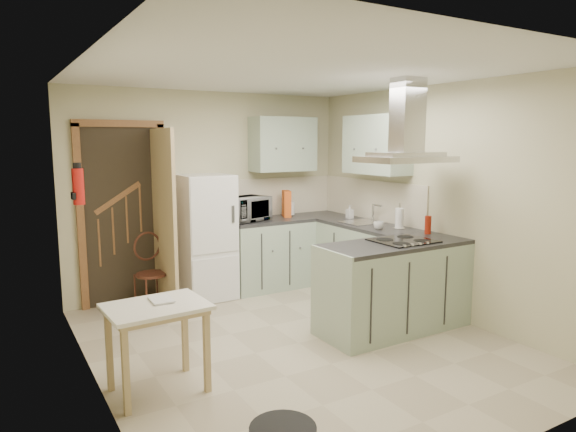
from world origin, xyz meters
TOP-DOWN VIEW (x-y plane):
  - floor at (0.00, 0.00)m, footprint 4.20×4.20m
  - ceiling at (0.00, 0.00)m, footprint 4.20×4.20m
  - back_wall at (0.00, 2.10)m, footprint 3.60×0.00m
  - left_wall at (-1.80, 0.00)m, footprint 0.00×4.20m
  - right_wall at (1.80, 0.00)m, footprint 0.00×4.20m
  - doorway at (-1.10, 2.07)m, footprint 1.10×0.12m
  - fridge at (-0.20, 1.80)m, footprint 0.60×0.60m
  - counter_back at (0.66, 1.80)m, footprint 1.08×0.60m
  - counter_right at (1.50, 1.12)m, footprint 0.60×1.95m
  - splashback at (0.96, 2.09)m, footprint 1.68×0.02m
  - wall_cabinet_back at (0.95, 1.93)m, footprint 0.85×0.35m
  - wall_cabinet_right at (1.62, 0.85)m, footprint 0.35×0.90m
  - peninsula at (1.02, -0.18)m, footprint 1.55×0.65m
  - hob at (1.12, -0.18)m, footprint 0.58×0.50m
  - extractor_hood at (1.12, -0.18)m, footprint 0.90×0.55m
  - sink at (1.50, 0.95)m, footprint 0.45×0.40m
  - fire_extinguisher at (-1.74, 0.90)m, footprint 0.10×0.10m
  - drop_leaf_table at (-1.41, -0.25)m, footprint 0.76×0.59m
  - bentwood_chair at (-0.89, 1.74)m, footprint 0.41×0.41m
  - microwave at (0.36, 1.80)m, footprint 0.63×0.52m
  - kettle at (1.02, 1.89)m, footprint 0.18×0.18m
  - cereal_box at (0.96, 1.85)m, footprint 0.17×0.25m
  - soap_bottle at (1.59, 1.30)m, footprint 0.08×0.08m
  - paper_towel at (1.60, 0.39)m, footprint 0.10×0.10m
  - cup at (1.36, 0.47)m, footprint 0.13×0.13m
  - red_bottle at (1.64, -0.01)m, footprint 0.08×0.08m
  - book at (-1.43, -0.18)m, footprint 0.17×0.23m

SIDE VIEW (x-z plane):
  - floor at x=0.00m, z-range 0.00..0.00m
  - drop_leaf_table at x=-1.41m, z-range 0.00..0.69m
  - bentwood_chair at x=-0.89m, z-range 0.00..0.78m
  - counter_back at x=0.66m, z-range 0.00..0.90m
  - counter_right at x=1.50m, z-range 0.00..0.90m
  - peninsula at x=1.02m, z-range 0.00..0.90m
  - book at x=-1.43m, z-range 0.69..0.78m
  - fridge at x=-0.20m, z-range 0.00..1.50m
  - sink at x=1.50m, z-range 0.90..0.91m
  - hob at x=1.12m, z-range 0.90..0.91m
  - cup at x=1.36m, z-range 0.90..0.99m
  - soap_bottle at x=1.59m, z-range 0.90..1.07m
  - red_bottle at x=1.64m, z-range 0.90..1.10m
  - kettle at x=1.02m, z-range 0.90..1.11m
  - paper_towel at x=1.60m, z-range 0.90..1.15m
  - doorway at x=-1.10m, z-range 0.00..2.10m
  - microwave at x=0.36m, z-range 0.90..1.20m
  - cereal_box at x=0.96m, z-range 0.90..1.24m
  - splashback at x=0.96m, z-range 0.90..1.40m
  - back_wall at x=0.00m, z-range -0.55..3.05m
  - left_wall at x=-1.80m, z-range -0.85..3.35m
  - right_wall at x=1.80m, z-range -0.85..3.35m
  - fire_extinguisher at x=-1.74m, z-range 1.34..1.66m
  - extractor_hood at x=1.12m, z-range 1.67..1.77m
  - wall_cabinet_back at x=0.95m, z-range 1.50..2.20m
  - wall_cabinet_right at x=1.62m, z-range 1.50..2.20m
  - ceiling at x=0.00m, z-range 2.50..2.50m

